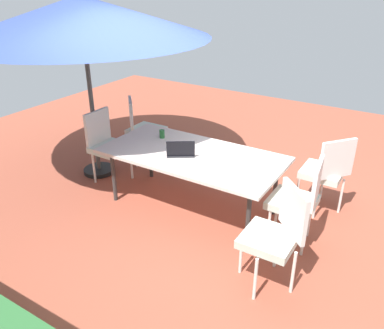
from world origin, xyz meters
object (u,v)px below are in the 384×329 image
(patio_umbrella, at_px, (82,17))
(chair_northwest, at_px, (276,233))
(cup, at_px, (162,134))
(laptop, at_px, (181,152))
(chair_southeast, at_px, (142,127))
(chair_east, at_px, (107,143))
(chair_west, at_px, (299,198))
(dining_table, at_px, (192,157))
(chair_southwest, at_px, (326,170))

(patio_umbrella, relative_size, chair_northwest, 3.27)
(cup, bearing_deg, laptop, 146.64)
(chair_southeast, xyz_separation_m, chair_east, (0.02, 0.72, 0.00))
(chair_northwest, height_order, chair_west, same)
(chair_west, relative_size, cup, 9.33)
(dining_table, bearing_deg, patio_umbrella, -2.97)
(chair_west, xyz_separation_m, chair_east, (2.66, -0.04, 0.00))
(chair_northwest, bearing_deg, chair_southeast, -164.40)
(dining_table, height_order, chair_southeast, chair_southeast)
(patio_umbrella, relative_size, cup, 30.47)
(chair_southeast, relative_size, chair_east, 1.00)
(dining_table, xyz_separation_m, chair_west, (-1.31, 0.04, -0.13))
(dining_table, bearing_deg, chair_west, 178.41)
(chair_southeast, height_order, laptop, chair_southeast)
(cup, bearing_deg, chair_southwest, -164.32)
(chair_southeast, distance_m, laptop, 1.53)
(chair_west, xyz_separation_m, laptop, (1.39, 0.08, 0.22))
(chair_southwest, relative_size, laptop, 2.43)
(patio_umbrella, xyz_separation_m, cup, (-1.06, -0.12, -1.35))
(dining_table, bearing_deg, chair_east, -0.28)
(chair_northwest, xyz_separation_m, chair_southeast, (2.65, -1.46, 0.00))
(chair_west, distance_m, chair_southwest, 0.79)
(chair_east, distance_m, laptop, 1.30)
(chair_southwest, height_order, chair_east, same)
(chair_southwest, xyz_separation_m, chair_east, (2.73, 0.75, 0.00))
(chair_east, bearing_deg, cup, -75.66)
(patio_umbrella, distance_m, chair_east, 1.61)
(chair_west, distance_m, cup, 1.91)
(patio_umbrella, distance_m, chair_southeast, 1.74)
(dining_table, xyz_separation_m, chair_southeast, (1.32, -0.73, -0.13))
(dining_table, height_order, cup, cup)
(patio_umbrella, distance_m, chair_southwest, 3.47)
(chair_northwest, xyz_separation_m, laptop, (1.40, -0.60, 0.22))
(laptop, bearing_deg, patio_umbrella, -41.36)
(chair_west, bearing_deg, chair_southwest, 167.31)
(chair_east, xyz_separation_m, cup, (-0.77, -0.20, 0.23))
(dining_table, distance_m, chair_southwest, 1.58)
(cup, bearing_deg, chair_west, 172.66)
(dining_table, distance_m, laptop, 0.17)
(patio_umbrella, xyz_separation_m, chair_northwest, (-2.97, 0.81, -1.58))
(dining_table, height_order, patio_umbrella, patio_umbrella)
(chair_west, xyz_separation_m, chair_southwest, (-0.07, -0.79, 0.00))
(chair_northwest, distance_m, cup, 2.13)
(chair_west, relative_size, laptop, 2.43)
(patio_umbrella, xyz_separation_m, chair_southeast, (-0.32, -0.65, -1.58))
(chair_southeast, height_order, cup, chair_southeast)
(chair_southwest, relative_size, cup, 9.33)
(chair_southwest, distance_m, cup, 2.04)
(patio_umbrella, bearing_deg, cup, -173.48)
(chair_northwest, distance_m, chair_southwest, 1.48)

